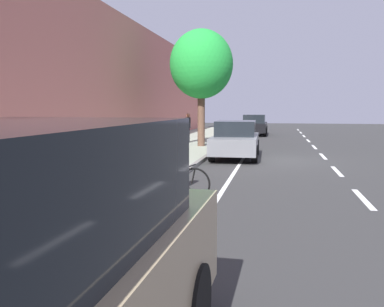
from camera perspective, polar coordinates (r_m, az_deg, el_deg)
ground at (r=16.74m, az=9.57°, el=-0.86°), size 76.17×76.17×0.00m
sidewalk at (r=17.44m, az=-5.18°, el=-0.29°), size 4.24×47.61×0.13m
curb_edge at (r=16.95m, az=1.97°, el=-0.46°), size 0.16×47.61×0.13m
lane_stripe_centre at (r=16.46m, az=18.17°, el=-1.20°), size 0.14×48.40×0.01m
lane_stripe_bike_edge at (r=16.78m, az=6.92°, el=-0.79°), size 0.12×47.61×0.01m
building_facade at (r=18.18m, az=-12.57°, el=9.69°), size 0.50×47.61×6.36m
parked_sedan_black_nearest at (r=31.31m, az=8.50°, el=3.86°), size 1.84×4.40×1.52m
parked_sedan_grey_second at (r=17.17m, az=5.97°, el=1.89°), size 1.92×4.44×1.52m
bicycle_at_curb at (r=9.62m, az=-2.54°, el=-3.79°), size 1.75×0.46×0.78m
cyclist_with_backpack at (r=10.01m, az=-3.18°, el=0.50°), size 0.47×0.61×1.73m
street_tree_near_cyclist at (r=21.03m, az=1.28°, el=12.00°), size 3.11×3.11×5.74m
pedestrian_on_phone at (r=23.08m, az=-0.51°, el=3.76°), size 0.32×0.60×1.60m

